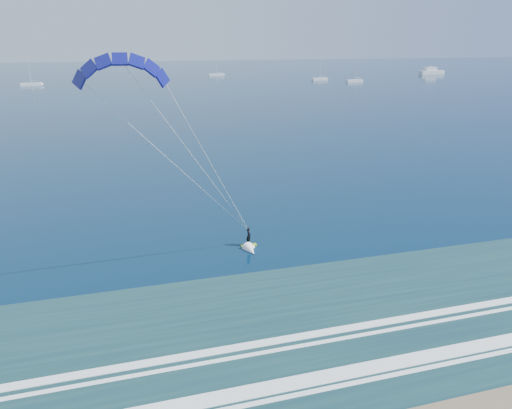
{
  "coord_description": "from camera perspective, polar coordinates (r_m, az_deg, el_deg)",
  "views": [
    {
      "loc": [
        -12.09,
        -14.31,
        18.6
      ],
      "look_at": [
        -2.02,
        22.17,
        4.95
      ],
      "focal_mm": 32.0,
      "sensor_mm": 36.0,
      "label": 1
    }
  ],
  "objects": [
    {
      "name": "sailboat_2",
      "position": [
        264.21,
        -4.99,
        15.87
      ],
      "size": [
        8.3,
        2.4,
        11.34
      ],
      "color": "white",
      "rests_on": "ground"
    },
    {
      "name": "sailboat_3",
      "position": [
        234.84,
        7.98,
        15.27
      ],
      "size": [
        7.68,
        2.4,
        10.63
      ],
      "color": "white",
      "rests_on": "ground"
    },
    {
      "name": "sailboat_4",
      "position": [
        226.55,
        12.21,
        14.87
      ],
      "size": [
        7.83,
        2.4,
        10.74
      ],
      "color": "white",
      "rests_on": "ground"
    },
    {
      "name": "sailboat_1",
      "position": [
        226.48,
        -26.26,
        13.33
      ],
      "size": [
        8.64,
        2.4,
        11.87
      ],
      "color": "white",
      "rests_on": "ground"
    },
    {
      "name": "motor_yacht",
      "position": [
        293.65,
        21.08,
        15.25
      ],
      "size": [
        14.65,
        3.91,
        6.1
      ],
      "color": "white",
      "rests_on": "ground"
    },
    {
      "name": "kitesurfer_rig",
      "position": [
        36.29,
        -7.47,
        5.41
      ],
      "size": [
        15.14,
        9.32,
        18.91
      ],
      "color": "#8AC317",
      "rests_on": "ground"
    }
  ]
}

